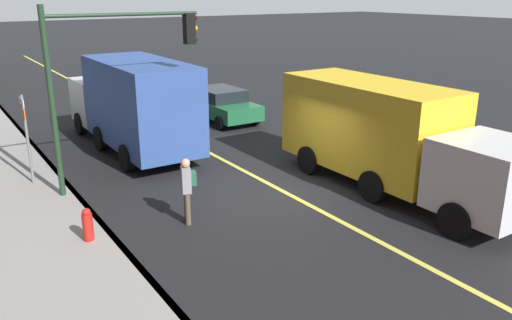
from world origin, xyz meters
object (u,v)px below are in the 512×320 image
traffic_light_mast (114,64)px  street_sign_post (27,134)px  fire_hydrant (88,227)px  pedestrian_with_backpack (187,186)px  truck_blue (133,103)px  car_green (221,104)px  truck_yellow (389,136)px

traffic_light_mast → street_sign_post: (1.50, 2.28, -2.02)m
traffic_light_mast → fire_hydrant: (-3.22, 1.97, -3.21)m
pedestrian_with_backpack → street_sign_post: (4.81, 2.79, 0.65)m
truck_blue → fire_hydrant: (-6.81, 3.71, -1.28)m
truck_blue → pedestrian_with_backpack: (-6.91, 1.23, -0.75)m
car_green → traffic_light_mast: size_ratio=0.79×
truck_yellow → traffic_light_mast: size_ratio=1.53×
pedestrian_with_backpack → street_sign_post: street_sign_post is taller
truck_yellow → pedestrian_with_backpack: truck_yellow is taller
truck_yellow → traffic_light_mast: traffic_light_mast is taller
truck_yellow → fire_hydrant: truck_yellow is taller
pedestrian_with_backpack → fire_hydrant: size_ratio=1.82×
car_green → fire_hydrant: size_ratio=4.46×
truck_yellow → street_sign_post: truck_yellow is taller
car_green → pedestrian_with_backpack: size_ratio=2.45×
truck_yellow → pedestrian_with_backpack: 6.12m
traffic_light_mast → street_sign_post: traffic_light_mast is taller
pedestrian_with_backpack → truck_blue: bearing=-10.1°
truck_yellow → car_green: bearing=-0.6°
car_green → traffic_light_mast: traffic_light_mast is taller
street_sign_post → fire_hydrant: (-4.71, -0.30, -1.19)m
fire_hydrant → pedestrian_with_backpack: bearing=-92.3°
truck_blue → street_sign_post: bearing=117.6°
street_sign_post → fire_hydrant: street_sign_post is taller
car_green → street_sign_post: 9.93m
car_green → traffic_light_mast: bearing=131.2°
car_green → truck_blue: size_ratio=0.52×
truck_yellow → fire_hydrant: (1.10, 8.49, -1.17)m
car_green → pedestrian_with_backpack: (-9.11, 6.11, 0.24)m
street_sign_post → truck_blue: bearing=-62.4°
car_green → truck_blue: 5.45m
truck_yellow → street_sign_post: 10.54m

